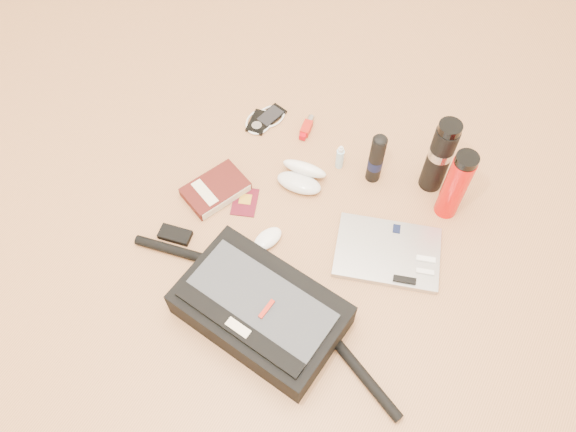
{
  "coord_description": "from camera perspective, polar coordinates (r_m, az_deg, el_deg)",
  "views": [
    {
      "loc": [
        0.42,
        -0.71,
        1.56
      ],
      "look_at": [
        -0.04,
        0.09,
        0.06
      ],
      "focal_mm": 35.0,
      "sensor_mm": 36.0,
      "label": 1
    }
  ],
  "objects": [
    {
      "name": "ground",
      "position": [
        1.77,
        -0.38,
        -3.74
      ],
      "size": [
        4.0,
        4.0,
        0.0
      ],
      "primitive_type": "plane",
      "color": "#AE7548",
      "rests_on": "ground"
    },
    {
      "name": "aerosol_can",
      "position": [
        1.86,
        8.95,
        5.8
      ],
      "size": [
        0.06,
        0.06,
        0.21
      ],
      "rotation": [
        0.0,
        0.0,
        -0.27
      ],
      "color": "black",
      "rests_on": "ground"
    },
    {
      "name": "spray_bottle",
      "position": [
        1.92,
        5.29,
        5.91
      ],
      "size": [
        0.03,
        0.03,
        0.1
      ],
      "rotation": [
        0.0,
        0.0,
        0.35
      ],
      "color": "#A7D4EB",
      "rests_on": "ground"
    },
    {
      "name": "mouse",
      "position": [
        1.77,
        -2.07,
        -2.31
      ],
      "size": [
        0.09,
        0.12,
        0.03
      ],
      "rotation": [
        0.0,
        0.0,
        -0.31
      ],
      "color": "white",
      "rests_on": "ground"
    },
    {
      "name": "laptop",
      "position": [
        1.78,
        10.11,
        -3.67
      ],
      "size": [
        0.38,
        0.32,
        0.03
      ],
      "rotation": [
        0.0,
        0.0,
        0.33
      ],
      "color": "#A3A4A6",
      "rests_on": "ground"
    },
    {
      "name": "thermos_black",
      "position": [
        1.85,
        15.15,
        5.9
      ],
      "size": [
        0.09,
        0.09,
        0.3
      ],
      "rotation": [
        0.0,
        0.0,
        0.19
      ],
      "color": "black",
      "rests_on": "ground"
    },
    {
      "name": "inhaler",
      "position": [
        2.04,
        1.91,
        8.98
      ],
      "size": [
        0.04,
        0.11,
        0.03
      ],
      "rotation": [
        0.0,
        0.0,
        0.18
      ],
      "color": "#A51911",
      "rests_on": "ground"
    },
    {
      "name": "messenger_bag",
      "position": [
        1.62,
        -2.88,
        -9.46
      ],
      "size": [
        0.95,
        0.33,
        0.13
      ],
      "rotation": [
        0.0,
        0.0,
        -0.09
      ],
      "color": "black",
      "rests_on": "ground"
    },
    {
      "name": "phone",
      "position": [
        2.09,
        -1.79,
        10.08
      ],
      "size": [
        0.11,
        0.13,
        0.01
      ],
      "rotation": [
        0.0,
        0.0,
        -0.21
      ],
      "color": "black",
      "rests_on": "ground"
    },
    {
      "name": "sunglasses_case",
      "position": [
        1.89,
        1.4,
        4.08
      ],
      "size": [
        0.17,
        0.15,
        0.09
      ],
      "rotation": [
        0.0,
        0.0,
        0.14
      ],
      "color": "silver",
      "rests_on": "ground"
    },
    {
      "name": "ipod",
      "position": [
        2.07,
        -2.98,
        9.51
      ],
      "size": [
        0.11,
        0.12,
        0.01
      ],
      "rotation": [
        0.0,
        0.0,
        0.18
      ],
      "color": "black",
      "rests_on": "ground"
    },
    {
      "name": "thermos_red",
      "position": [
        1.81,
        16.66,
        3.0
      ],
      "size": [
        0.09,
        0.09,
        0.28
      ],
      "rotation": [
        0.0,
        0.0,
        0.27
      ],
      "color": "red",
      "rests_on": "ground"
    },
    {
      "name": "passport",
      "position": [
        1.87,
        -4.4,
        1.47
      ],
      "size": [
        0.12,
        0.13,
        0.01
      ],
      "rotation": [
        0.0,
        0.0,
        0.38
      ],
      "color": "#500C19",
      "rests_on": "ground"
    },
    {
      "name": "book",
      "position": [
        1.88,
        -7.36,
        2.68
      ],
      "size": [
        0.2,
        0.24,
        0.04
      ],
      "rotation": [
        0.0,
        0.0,
        -0.38
      ],
      "color": "#3F100D",
      "rests_on": "ground"
    }
  ]
}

